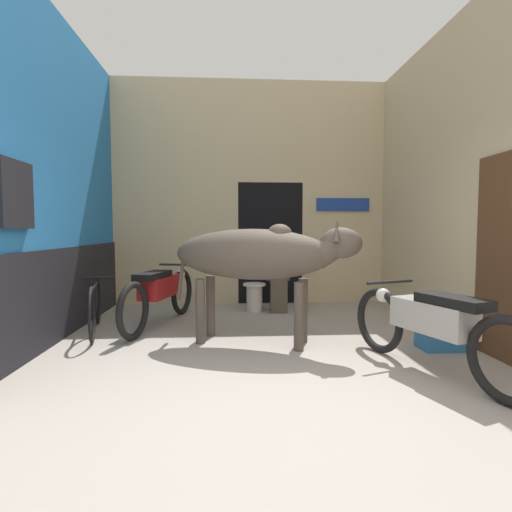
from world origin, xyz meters
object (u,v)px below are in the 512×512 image
Objects in this scene: cow at (259,256)px; motorcycle_far at (160,292)px; shopkeeper_seated at (278,269)px; bicycle at (95,306)px; motorcycle_near at (432,325)px; crate at (440,337)px; plastic_stool at (254,296)px.

motorcycle_far is at bearing 143.56° from cow.
cow is 1.89m from shopkeeper_seated.
cow is at bearing -17.11° from bicycle.
motorcycle_near is 1.61× the size of shopkeeper_seated.
motorcycle_far is at bearing -153.96° from shopkeeper_seated.
crate is at bearing -21.78° from motorcycle_far.
cow reaches higher than motorcycle_near.
bicycle is 3.80× the size of crate.
motorcycle_far is 3.56m from crate.
cow is at bearing -91.66° from plastic_stool.
cow is 4.82× the size of plastic_stool.
motorcycle_far is 0.85m from bicycle.
motorcycle_far is at bearing 143.73° from motorcycle_near.
cow is at bearing -103.47° from shopkeeper_seated.
motorcycle_near is 0.95m from crate.
bicycle is at bearing 166.26° from crate.
bicycle is at bearing -151.06° from plastic_stool.
motorcycle_near is at bearing -69.73° from shopkeeper_seated.
shopkeeper_seated is 0.58m from plastic_stool.
shopkeeper_seated reaches higher than motorcycle_far.
plastic_stool is (-1.46, 2.92, -0.22)m from motorcycle_near.
cow is 1.32× the size of bicycle.
motorcycle_far is 1.69× the size of shopkeeper_seated.
motorcycle_far reaches higher than motorcycle_near.
motorcycle_far is 1.94m from shopkeeper_seated.
crate is at bearing -48.33° from plastic_stool.
cow reaches higher than shopkeeper_seated.
motorcycle_near is 3.49m from motorcycle_far.
motorcycle_far is 4.90× the size of crate.
plastic_stool is at bearing 32.45° from motorcycle_far.
crate is (1.99, -0.35, -0.89)m from cow.
plastic_stool is at bearing 177.96° from shopkeeper_seated.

